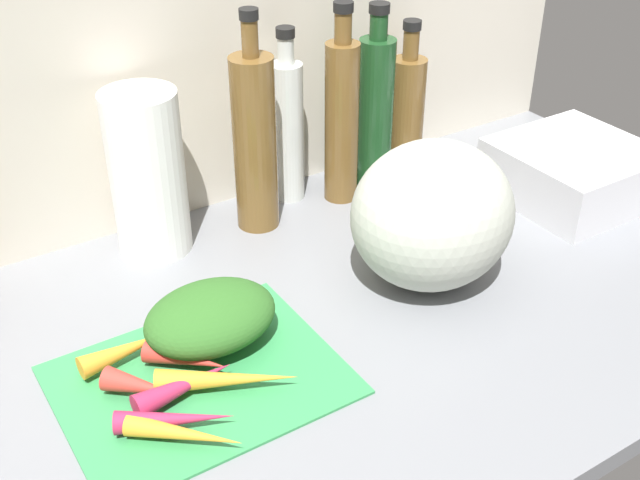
{
  "coord_description": "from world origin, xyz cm",
  "views": [
    {
      "loc": [
        -41.71,
        -75.65,
        69.33
      ],
      "look_at": [
        7.41,
        1.07,
        11.88
      ],
      "focal_mm": 44.74,
      "sensor_mm": 36.0,
      "label": 1
    }
  ],
  "objects_px": {
    "bottle_0": "(255,141)",
    "bottle_4": "(407,109)",
    "cutting_board": "(200,379)",
    "carrot_4": "(126,350)",
    "carrot_6": "(184,434)",
    "paper_towel_roll": "(147,174)",
    "bottle_3": "(375,109)",
    "dish_rack": "(574,172)",
    "bottle_2": "(342,119)",
    "carrot_1": "(185,385)",
    "winter_squash": "(432,215)",
    "carrot_0": "(186,359)",
    "carrot_5": "(227,379)",
    "carrot_2": "(175,419)",
    "bottle_1": "(288,128)",
    "carrot_3": "(143,387)"
  },
  "relations": [
    {
      "from": "bottle_0",
      "to": "bottle_4",
      "type": "distance_m",
      "value": 0.34
    },
    {
      "from": "cutting_board",
      "to": "bottle_4",
      "type": "distance_m",
      "value": 0.69
    },
    {
      "from": "carrot_4",
      "to": "bottle_4",
      "type": "xyz_separation_m",
      "value": [
        0.66,
        0.26,
        0.09
      ]
    },
    {
      "from": "carrot_6",
      "to": "carrot_4",
      "type": "bearing_deg",
      "value": 90.78
    },
    {
      "from": "paper_towel_roll",
      "to": "bottle_3",
      "type": "relative_size",
      "value": 0.8
    },
    {
      "from": "bottle_0",
      "to": "dish_rack",
      "type": "distance_m",
      "value": 0.57
    },
    {
      "from": "bottle_4",
      "to": "cutting_board",
      "type": "bearing_deg",
      "value": -149.89
    },
    {
      "from": "cutting_board",
      "to": "bottle_2",
      "type": "height_order",
      "value": "bottle_2"
    },
    {
      "from": "carrot_1",
      "to": "winter_squash",
      "type": "height_order",
      "value": "winter_squash"
    },
    {
      "from": "carrot_1",
      "to": "paper_towel_roll",
      "type": "distance_m",
      "value": 0.38
    },
    {
      "from": "bottle_3",
      "to": "bottle_4",
      "type": "xyz_separation_m",
      "value": [
        0.09,
        0.02,
        -0.03
      ]
    },
    {
      "from": "carrot_0",
      "to": "cutting_board",
      "type": "bearing_deg",
      "value": -73.68
    },
    {
      "from": "carrot_4",
      "to": "carrot_6",
      "type": "distance_m",
      "value": 0.17
    },
    {
      "from": "carrot_1",
      "to": "carrot_5",
      "type": "height_order",
      "value": "same"
    },
    {
      "from": "bottle_3",
      "to": "carrot_0",
      "type": "bearing_deg",
      "value": -149.6
    },
    {
      "from": "carrot_5",
      "to": "dish_rack",
      "type": "xyz_separation_m",
      "value": [
        0.75,
        0.13,
        0.02
      ]
    },
    {
      "from": "carrot_2",
      "to": "bottle_1",
      "type": "bearing_deg",
      "value": 46.18
    },
    {
      "from": "winter_squash",
      "to": "paper_towel_roll",
      "type": "xyz_separation_m",
      "value": [
        -0.31,
        0.3,
        0.02
      ]
    },
    {
      "from": "carrot_1",
      "to": "bottle_2",
      "type": "bearing_deg",
      "value": 36.07
    },
    {
      "from": "bottle_1",
      "to": "carrot_0",
      "type": "bearing_deg",
      "value": -136.41
    },
    {
      "from": "cutting_board",
      "to": "carrot_4",
      "type": "height_order",
      "value": "carrot_4"
    },
    {
      "from": "carrot_5",
      "to": "paper_towel_roll",
      "type": "height_order",
      "value": "paper_towel_roll"
    },
    {
      "from": "carrot_0",
      "to": "carrot_1",
      "type": "xyz_separation_m",
      "value": [
        -0.02,
        -0.04,
        0.0
      ]
    },
    {
      "from": "carrot_0",
      "to": "dish_rack",
      "type": "relative_size",
      "value": 0.46
    },
    {
      "from": "carrot_3",
      "to": "dish_rack",
      "type": "distance_m",
      "value": 0.85
    },
    {
      "from": "carrot_4",
      "to": "bottle_0",
      "type": "xyz_separation_m",
      "value": [
        0.32,
        0.22,
        0.13
      ]
    },
    {
      "from": "carrot_3",
      "to": "bottle_0",
      "type": "height_order",
      "value": "bottle_0"
    },
    {
      "from": "carrot_2",
      "to": "bottle_2",
      "type": "bearing_deg",
      "value": 37.66
    },
    {
      "from": "cutting_board",
      "to": "carrot_2",
      "type": "distance_m",
      "value": 0.09
    },
    {
      "from": "bottle_4",
      "to": "bottle_1",
      "type": "bearing_deg",
      "value": 177.0
    },
    {
      "from": "dish_rack",
      "to": "carrot_2",
      "type": "bearing_deg",
      "value": -169.48
    },
    {
      "from": "carrot_5",
      "to": "paper_towel_roll",
      "type": "relative_size",
      "value": 0.67
    },
    {
      "from": "carrot_2",
      "to": "bottle_3",
      "type": "xyz_separation_m",
      "value": [
        0.56,
        0.39,
        0.12
      ]
    },
    {
      "from": "winter_squash",
      "to": "bottle_4",
      "type": "xyz_separation_m",
      "value": [
        0.2,
        0.32,
        0.0
      ]
    },
    {
      "from": "bottle_2",
      "to": "dish_rack",
      "type": "distance_m",
      "value": 0.42
    },
    {
      "from": "carrot_2",
      "to": "carrot_3",
      "type": "bearing_deg",
      "value": 98.88
    },
    {
      "from": "winter_squash",
      "to": "bottle_4",
      "type": "relative_size",
      "value": 0.87
    },
    {
      "from": "bottle_0",
      "to": "bottle_1",
      "type": "height_order",
      "value": "bottle_0"
    },
    {
      "from": "carrot_6",
      "to": "bottle_3",
      "type": "height_order",
      "value": "bottle_3"
    },
    {
      "from": "bottle_1",
      "to": "carrot_4",
      "type": "bearing_deg",
      "value": -146.04
    },
    {
      "from": "carrot_0",
      "to": "bottle_2",
      "type": "bearing_deg",
      "value": 33.53
    },
    {
      "from": "carrot_4",
      "to": "carrot_5",
      "type": "distance_m",
      "value": 0.15
    },
    {
      "from": "carrot_3",
      "to": "cutting_board",
      "type": "bearing_deg",
      "value": -3.16
    },
    {
      "from": "bottle_2",
      "to": "paper_towel_roll",
      "type": "bearing_deg",
      "value": 176.38
    },
    {
      "from": "carrot_0",
      "to": "bottle_1",
      "type": "height_order",
      "value": "bottle_1"
    },
    {
      "from": "cutting_board",
      "to": "carrot_6",
      "type": "height_order",
      "value": "carrot_6"
    },
    {
      "from": "carrot_2",
      "to": "carrot_5",
      "type": "bearing_deg",
      "value": 18.11
    },
    {
      "from": "paper_towel_roll",
      "to": "bottle_3",
      "type": "xyz_separation_m",
      "value": [
        0.42,
        -0.01,
        0.01
      ]
    },
    {
      "from": "carrot_6",
      "to": "carrot_2",
      "type": "bearing_deg",
      "value": 89.73
    },
    {
      "from": "carrot_6",
      "to": "bottle_4",
      "type": "relative_size",
      "value": 0.5
    }
  ]
}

